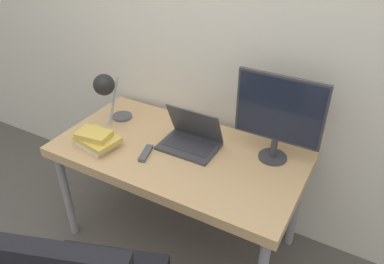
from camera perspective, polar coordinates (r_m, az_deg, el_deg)
The scene contains 7 objects.
wall_back at distance 2.24m, azimuth 3.53°, elevation 15.31°, with size 8.00×0.05×2.60m.
desk at distance 2.19m, azimuth -2.09°, elevation -4.15°, with size 1.43×0.74×0.72m.
laptop at distance 2.16m, azimuth -0.17°, elevation -1.04°, with size 0.33×0.23×0.23m.
monitor at distance 1.99m, azimuth 13.10°, elevation 2.77°, with size 0.47×0.16×0.49m.
desk_lamp at distance 2.31m, azimuth -12.91°, elevation 6.42°, with size 0.13×0.26×0.35m.
book_stack at distance 2.23m, azimuth -14.26°, elevation -1.06°, with size 0.27×0.23×0.10m.
tv_remote at distance 2.12m, azimuth -7.06°, elevation -3.23°, with size 0.08×0.16×0.02m.
Camera 1 is at (0.92, -1.12, 1.96)m, focal length 35.00 mm.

